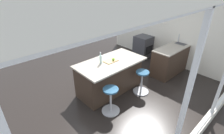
{
  "coord_description": "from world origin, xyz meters",
  "views": [
    {
      "loc": [
        2.67,
        3.1,
        2.87
      ],
      "look_at": [
        -0.02,
        0.2,
        0.78
      ],
      "focal_mm": 26.97,
      "sensor_mm": 36.0,
      "label": 1
    }
  ],
  "objects_px": {
    "oven_range": "(143,47)",
    "water_bottle": "(101,59)",
    "stool_by_window": "(142,83)",
    "cutting_board": "(111,61)",
    "kitchen_island": "(110,76)",
    "stool_middle": "(111,101)",
    "apple_green": "(113,59)"
  },
  "relations": [
    {
      "from": "stool_by_window",
      "to": "cutting_board",
      "type": "relative_size",
      "value": 1.83
    },
    {
      "from": "oven_range",
      "to": "water_bottle",
      "type": "distance_m",
      "value": 2.96
    },
    {
      "from": "stool_by_window",
      "to": "cutting_board",
      "type": "distance_m",
      "value": 1.06
    },
    {
      "from": "oven_range",
      "to": "cutting_board",
      "type": "height_order",
      "value": "cutting_board"
    },
    {
      "from": "stool_middle",
      "to": "apple_green",
      "type": "height_order",
      "value": "apple_green"
    },
    {
      "from": "kitchen_island",
      "to": "apple_green",
      "type": "bearing_deg",
      "value": 134.9
    },
    {
      "from": "oven_range",
      "to": "stool_middle",
      "type": "xyz_separation_m",
      "value": [
        3.12,
        1.49,
        -0.13
      ]
    },
    {
      "from": "kitchen_island",
      "to": "oven_range",
      "type": "bearing_deg",
      "value": -162.32
    },
    {
      "from": "kitchen_island",
      "to": "stool_by_window",
      "type": "bearing_deg",
      "value": 130.53
    },
    {
      "from": "oven_range",
      "to": "stool_by_window",
      "type": "relative_size",
      "value": 1.33
    },
    {
      "from": "apple_green",
      "to": "water_bottle",
      "type": "xyz_separation_m",
      "value": [
        0.33,
        -0.12,
        0.07
      ]
    },
    {
      "from": "stool_by_window",
      "to": "water_bottle",
      "type": "height_order",
      "value": "water_bottle"
    },
    {
      "from": "stool_middle",
      "to": "water_bottle",
      "type": "xyz_separation_m",
      "value": [
        -0.32,
        -0.73,
        0.73
      ]
    },
    {
      "from": "kitchen_island",
      "to": "stool_middle",
      "type": "height_order",
      "value": "kitchen_island"
    },
    {
      "from": "stool_by_window",
      "to": "apple_green",
      "type": "relative_size",
      "value": 8.88
    },
    {
      "from": "oven_range",
      "to": "apple_green",
      "type": "xyz_separation_m",
      "value": [
        2.47,
        0.88,
        0.54
      ]
    },
    {
      "from": "oven_range",
      "to": "stool_middle",
      "type": "relative_size",
      "value": 1.33
    },
    {
      "from": "stool_by_window",
      "to": "cutting_board",
      "type": "height_order",
      "value": "cutting_board"
    },
    {
      "from": "stool_by_window",
      "to": "apple_green",
      "type": "xyz_separation_m",
      "value": [
        0.51,
        -0.61,
        0.67
      ]
    },
    {
      "from": "stool_by_window",
      "to": "stool_middle",
      "type": "height_order",
      "value": "same"
    },
    {
      "from": "oven_range",
      "to": "cutting_board",
      "type": "xyz_separation_m",
      "value": [
        2.52,
        0.83,
        0.49
      ]
    },
    {
      "from": "cutting_board",
      "to": "apple_green",
      "type": "height_order",
      "value": "apple_green"
    },
    {
      "from": "kitchen_island",
      "to": "stool_middle",
      "type": "relative_size",
      "value": 2.8
    },
    {
      "from": "apple_green",
      "to": "water_bottle",
      "type": "relative_size",
      "value": 0.24
    },
    {
      "from": "kitchen_island",
      "to": "stool_middle",
      "type": "distance_m",
      "value": 0.91
    },
    {
      "from": "oven_range",
      "to": "water_bottle",
      "type": "relative_size",
      "value": 2.8
    },
    {
      "from": "water_bottle",
      "to": "kitchen_island",
      "type": "bearing_deg",
      "value": 168.53
    },
    {
      "from": "oven_range",
      "to": "water_bottle",
      "type": "xyz_separation_m",
      "value": [
        2.8,
        0.76,
        0.61
      ]
    },
    {
      "from": "oven_range",
      "to": "apple_green",
      "type": "relative_size",
      "value": 11.8
    },
    {
      "from": "oven_range",
      "to": "stool_middle",
      "type": "height_order",
      "value": "oven_range"
    },
    {
      "from": "cutting_board",
      "to": "kitchen_island",
      "type": "bearing_deg",
      "value": -46.6
    },
    {
      "from": "kitchen_island",
      "to": "water_bottle",
      "type": "relative_size",
      "value": 5.91
    }
  ]
}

